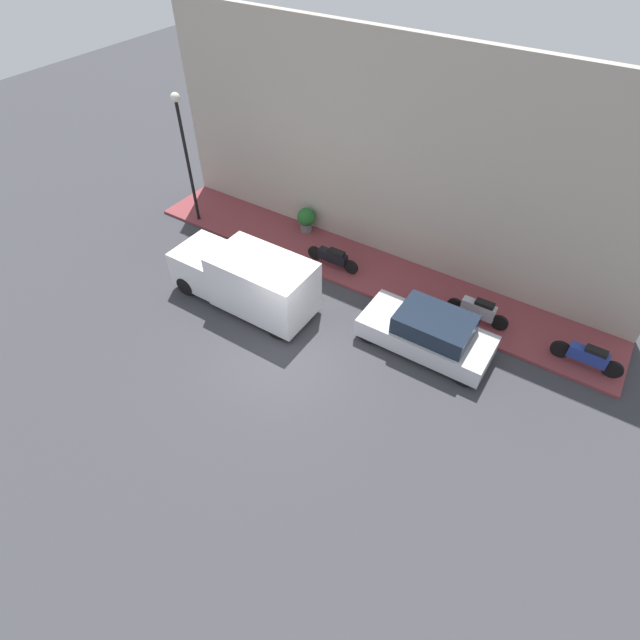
% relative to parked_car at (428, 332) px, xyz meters
% --- Properties ---
extents(ground_plane, '(60.00, 60.00, 0.00)m').
position_rel_parked_car_xyz_m(ground_plane, '(-2.59, 3.54, -0.65)').
color(ground_plane, '#38383D').
extents(sidewalk, '(2.51, 18.03, 0.11)m').
position_rel_parked_car_xyz_m(sidewalk, '(2.36, 3.54, -0.59)').
color(sidewalk, brown).
rests_on(sidewalk, ground_plane).
extents(building_facade, '(0.30, 18.03, 7.64)m').
position_rel_parked_car_xyz_m(building_facade, '(3.77, 3.54, 3.17)').
color(building_facade, '#B2A899').
rests_on(building_facade, ground_plane).
extents(parked_car, '(1.77, 4.05, 1.37)m').
position_rel_parked_car_xyz_m(parked_car, '(0.00, 0.00, 0.00)').
color(parked_car, silver).
rests_on(parked_car, ground_plane).
extents(delivery_van, '(1.88, 5.06, 2.04)m').
position_rel_parked_car_xyz_m(delivery_van, '(-1.35, 6.02, 0.39)').
color(delivery_van, white).
rests_on(delivery_van, ground_plane).
extents(scooter_silver, '(0.30, 2.05, 0.85)m').
position_rel_parked_car_xyz_m(scooter_silver, '(1.89, -0.92, -0.08)').
color(scooter_silver, '#B7B7BF').
rests_on(scooter_silver, sidewalk).
extents(motorcycle_blue, '(0.30, 2.06, 0.79)m').
position_rel_parked_car_xyz_m(motorcycle_blue, '(1.76, -4.32, -0.11)').
color(motorcycle_blue, navy).
rests_on(motorcycle_blue, sidewalk).
extents(motorcycle_black, '(0.30, 2.11, 0.74)m').
position_rel_parked_car_xyz_m(motorcycle_black, '(1.80, 4.54, -0.14)').
color(motorcycle_black, black).
rests_on(motorcycle_black, sidewalk).
extents(streetlamp, '(0.33, 0.33, 5.08)m').
position_rel_parked_car_xyz_m(streetlamp, '(1.48, 10.89, 2.74)').
color(streetlamp, black).
rests_on(streetlamp, sidewalk).
extents(potted_plant, '(0.72, 0.72, 0.98)m').
position_rel_parked_car_xyz_m(potted_plant, '(3.21, 6.67, 0.00)').
color(potted_plant, slate).
rests_on(potted_plant, sidewalk).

